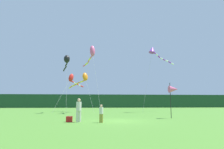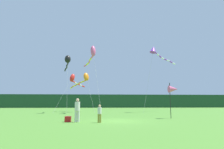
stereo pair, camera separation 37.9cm
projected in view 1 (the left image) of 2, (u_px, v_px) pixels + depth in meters
The scene contains 11 objects.
ground_plane at pixel (118, 121), 15.75m from camera, with size 120.00×120.00×0.00m, color #4C842D.
distant_treeline at pixel (101, 101), 60.39m from camera, with size 108.00×2.27×4.06m, color #1E4228.
person_adult at pixel (79, 109), 14.87m from camera, with size 0.40×0.40×1.81m.
person_child at pixel (101, 113), 14.46m from camera, with size 0.29×0.29×1.33m.
cooler_box at pixel (69, 119), 14.88m from camera, with size 0.46×0.41×0.43m, color red.
banner_flag_pole at pixel (173, 89), 18.78m from camera, with size 0.90×0.70×3.40m.
kite_purple at pixel (154, 51), 32.12m from camera, with size 7.37×5.22×10.84m.
kite_rainbow at pixel (92, 53), 28.29m from camera, with size 2.88×7.21×9.92m.
kite_black at pixel (67, 60), 28.87m from camera, with size 1.62×6.06×8.63m.
kite_red at pixel (72, 79), 33.38m from camera, with size 4.22×6.64×6.63m.
kite_orange at pixel (83, 78), 31.95m from camera, with size 4.77×7.01×6.50m.
Camera 1 is at (-1.92, -16.03, 1.47)m, focal length 30.83 mm.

